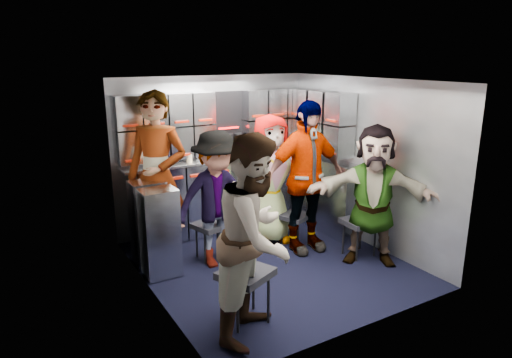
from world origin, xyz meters
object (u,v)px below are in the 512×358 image
jump_seat_center (263,206)px  jump_seat_mid_right (295,218)px  jump_seat_mid_left (211,227)px  attendant_arc_a (256,237)px  attendant_arc_b (217,199)px  attendant_arc_e (373,195)px  jump_seat_near_left (246,276)px  attendant_standing (158,177)px  attendant_arc_d (305,178)px  attendant_arc_c (270,179)px  jump_seat_near_right (360,224)px

jump_seat_center → jump_seat_mid_right: jump_seat_center is taller
jump_seat_mid_right → jump_seat_mid_left: bearing=171.1°
attendant_arc_a → attendant_arc_b: (0.30, 1.38, -0.10)m
attendant_arc_e → jump_seat_near_left: bearing=-127.0°
attendant_standing → attendant_arc_e: bearing=12.3°
jump_seat_center → attendant_arc_e: (0.69, -1.30, 0.39)m
attendant_arc_a → attendant_arc_d: bearing=2.0°
jump_seat_near_left → attendant_standing: bearing=97.0°
attendant_arc_c → attendant_arc_e: attendant_arc_c is taller
jump_seat_near_right → attendant_arc_d: size_ratio=0.25×
jump_seat_mid_left → jump_seat_center: 0.93m
jump_seat_center → jump_seat_near_right: size_ratio=1.04×
jump_seat_near_right → attendant_arc_a: size_ratio=0.26×
attendant_arc_b → attendant_arc_d: (1.10, -0.17, 0.14)m
attendant_arc_b → attendant_arc_e: bearing=-26.4°
attendant_arc_b → attendant_arc_d: 1.12m
jump_seat_mid_right → jump_seat_near_right: 0.82m
jump_seat_mid_left → attendant_arc_e: (1.57, -1.02, 0.42)m
jump_seat_center → attendant_arc_b: size_ratio=0.30×
attendant_arc_a → attendant_arc_e: 1.96m
jump_seat_near_left → attendant_arc_c: size_ratio=0.33×
jump_seat_mid_right → attendant_arc_c: (-0.21, 0.28, 0.47)m
attendant_arc_b → attendant_arc_d: bearing=-7.4°
attendant_standing → attendant_arc_e: (2.09, -1.34, -0.18)m
jump_seat_mid_right → jump_seat_near_right: jump_seat_near_right is taller
jump_seat_mid_right → attendant_standing: (-1.61, 0.49, 0.64)m
jump_seat_near_left → jump_seat_mid_right: 1.85m
jump_seat_mid_right → attendant_arc_c: bearing=127.2°
jump_seat_center → attendant_arc_d: size_ratio=0.25×
attendant_standing → attendant_arc_d: attendant_standing is taller
jump_seat_near_left → attendant_arc_d: (1.40, 1.03, 0.48)m
jump_seat_center → jump_seat_near_left: bearing=-125.5°
jump_seat_mid_left → attendant_standing: (-0.51, 0.32, 0.60)m
jump_seat_mid_left → attendant_arc_d: (1.10, -0.35, 0.54)m
jump_seat_center → attendant_arc_a: (-1.19, -1.85, 0.47)m
jump_seat_mid_left → attendant_standing: 0.85m
jump_seat_near_right → attendant_standing: bearing=151.0°
jump_seat_mid_left → attendant_arc_e: attendant_arc_e is taller
jump_seat_near_right → jump_seat_near_left: bearing=-163.8°
attendant_arc_c → attendant_arc_d: (0.21, -0.46, 0.10)m
jump_seat_mid_left → attendant_arc_c: 0.99m
jump_seat_mid_left → jump_seat_near_left: bearing=-102.4°
attendant_arc_b → jump_seat_center: bearing=29.2°
jump_seat_near_left → attendant_arc_a: (0.00, -0.18, 0.44)m
jump_seat_mid_left → attendant_arc_c: (0.89, 0.11, 0.44)m
attendant_standing → attendant_arc_a: (0.21, -1.88, -0.11)m
jump_seat_near_left → attendant_arc_a: size_ratio=0.31×
attendant_arc_c → jump_seat_mid_left: bearing=-166.3°
attendant_standing → attendant_arc_b: attendant_standing is taller
jump_seat_mid_right → attendant_arc_b: bearing=-179.6°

